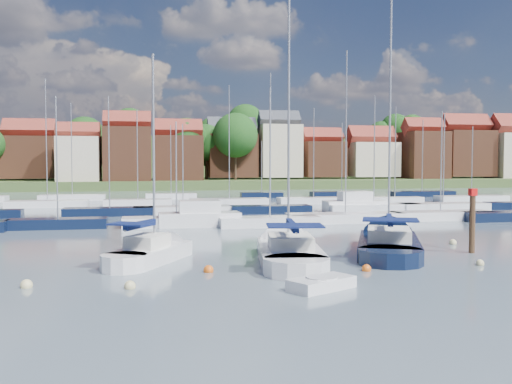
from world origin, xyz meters
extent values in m
plane|color=#4B5B66|center=(0.00, 40.00, 0.00)|extent=(260.00, 260.00, 0.00)
cube|color=silver|center=(-9.62, 2.95, 0.25)|extent=(4.90, 6.24, 1.20)
cone|color=silver|center=(-7.88, 6.12, 0.25)|extent=(3.47, 3.63, 2.41)
cylinder|color=silver|center=(-11.01, 0.41, 0.25)|extent=(3.28, 3.28, 1.20)
cube|color=silver|center=(-9.81, 2.60, 1.20)|extent=(2.64, 2.93, 0.70)
cylinder|color=#B2B2B7|center=(-9.43, 3.30, 6.21)|extent=(0.14, 0.14, 10.72)
cylinder|color=#B2B2B7|center=(-10.20, 1.89, 2.05)|extent=(1.64, 2.87, 0.10)
cube|color=#0D1845|center=(-10.20, 1.89, 2.20)|extent=(1.73, 2.82, 0.35)
cube|color=#0D1845|center=(-10.70, 0.98, 2.35)|extent=(2.49, 2.26, 0.08)
cube|color=silver|center=(-2.00, 1.63, 0.25)|extent=(4.53, 8.37, 1.20)
cone|color=silver|center=(-1.22, 6.54, 0.25)|extent=(3.88, 4.34, 3.31)
cylinder|color=silver|center=(-2.63, -2.29, 0.25)|extent=(3.79, 3.79, 1.20)
cube|color=silver|center=(-2.09, 1.09, 1.20)|extent=(2.81, 3.64, 0.70)
cylinder|color=#B2B2B7|center=(-1.91, 2.18, 8.21)|extent=(0.14, 0.14, 14.72)
cylinder|color=#B2B2B7|center=(-2.26, 0.00, 2.05)|extent=(0.80, 4.38, 0.10)
cube|color=#0D1845|center=(-2.26, 0.00, 2.20)|extent=(0.96, 4.19, 0.35)
cube|color=#0D1845|center=(-2.49, -1.42, 2.35)|extent=(3.09, 2.41, 0.08)
cube|color=black|center=(4.77, 3.44, 0.25)|extent=(6.59, 9.24, 1.20)
cone|color=black|center=(6.85, 8.34, 0.25)|extent=(4.89, 5.20, 3.55)
cylinder|color=black|center=(3.11, -0.49, 0.25)|extent=(4.65, 4.65, 1.20)
cube|color=silver|center=(4.54, 2.89, 1.20)|extent=(3.67, 4.24, 0.70)
cylinder|color=#B2B2B7|center=(5.00, 3.98, 8.92)|extent=(0.14, 0.14, 16.15)
cylinder|color=#B2B2B7|center=(4.08, 1.80, 2.05)|extent=(1.94, 4.40, 0.10)
cube|color=#0D1845|center=(4.08, 1.80, 2.20)|extent=(2.03, 4.26, 0.35)
cube|color=#0D1845|center=(3.48, 0.38, 2.35)|extent=(3.61, 3.14, 0.08)
cube|color=silver|center=(-2.39, -5.57, 0.21)|extent=(3.34, 2.68, 0.60)
cylinder|color=silver|center=(-2.39, -5.57, 0.38)|extent=(1.41, 1.41, 0.38)
cylinder|color=#4C331E|center=(9.67, 2.24, 0.69)|extent=(0.36, 0.36, 5.88)
cube|color=red|center=(9.67, 2.24, 3.73)|extent=(0.40, 0.40, 0.44)
sphere|color=beige|center=(-15.12, -2.74, 0.00)|extent=(0.54, 0.54, 0.54)
sphere|color=beige|center=(-10.61, -3.82, 0.00)|extent=(0.51, 0.51, 0.51)
sphere|color=#D85914|center=(-6.81, -0.73, 0.00)|extent=(0.52, 0.52, 0.52)
sphere|color=#D85914|center=(1.15, -1.96, 0.00)|extent=(0.48, 0.48, 0.48)
sphere|color=#D85914|center=(0.77, 7.24, 0.00)|extent=(0.53, 0.53, 0.53)
sphere|color=beige|center=(7.77, -1.63, 0.00)|extent=(0.44, 0.44, 0.44)
sphere|color=beige|center=(10.52, 5.86, 0.00)|extent=(0.49, 0.49, 0.49)
cube|color=black|center=(-17.11, 20.54, 0.35)|extent=(8.01, 2.24, 1.00)
cylinder|color=#B2B2B7|center=(-17.11, 20.54, 5.93)|extent=(0.12, 0.12, 10.16)
cube|color=silver|center=(-7.27, 20.20, 0.35)|extent=(9.22, 2.58, 1.00)
cylinder|color=#B2B2B7|center=(-7.27, 20.20, 4.94)|extent=(0.12, 0.12, 8.18)
cube|color=silver|center=(0.63, 18.61, 0.35)|extent=(8.78, 2.46, 1.00)
cylinder|color=#B2B2B7|center=(0.63, 18.61, 6.38)|extent=(0.12, 0.12, 11.06)
cube|color=silver|center=(8.23, 20.67, 0.35)|extent=(10.79, 3.02, 1.00)
cylinder|color=#B2B2B7|center=(8.23, 20.67, 8.29)|extent=(0.12, 0.12, 14.87)
cube|color=silver|center=(17.98, 21.03, 0.35)|extent=(10.13, 2.84, 1.00)
cylinder|color=#B2B2B7|center=(17.98, 21.03, 5.65)|extent=(0.12, 0.12, 9.59)
cube|color=silver|center=(-5.31, 20.00, 0.50)|extent=(7.00, 2.60, 1.40)
cube|color=silver|center=(-5.31, 20.00, 1.60)|extent=(3.50, 2.20, 1.30)
cube|color=black|center=(-13.55, 31.64, 0.35)|extent=(9.30, 2.60, 1.00)
cylinder|color=#B2B2B7|center=(-13.55, 31.64, 6.59)|extent=(0.12, 0.12, 11.48)
cube|color=silver|center=(-5.94, 32.01, 0.35)|extent=(10.40, 2.91, 1.00)
cylinder|color=#B2B2B7|center=(-5.94, 32.01, 5.24)|extent=(0.12, 0.12, 8.77)
cube|color=black|center=(3.48, 31.28, 0.35)|extent=(8.80, 2.46, 1.00)
cylinder|color=#B2B2B7|center=(3.48, 31.28, 8.01)|extent=(0.12, 0.12, 14.33)
cube|color=silver|center=(15.40, 31.16, 0.35)|extent=(10.73, 3.00, 1.00)
cylinder|color=#B2B2B7|center=(15.40, 31.16, 6.92)|extent=(0.12, 0.12, 12.14)
cube|color=silver|center=(23.82, 30.97, 0.35)|extent=(10.48, 2.93, 1.00)
cylinder|color=#B2B2B7|center=(23.82, 30.97, 5.99)|extent=(0.12, 0.12, 10.28)
cube|color=silver|center=(13.46, 32.00, 0.50)|extent=(7.00, 2.60, 1.40)
cube|color=silver|center=(13.46, 32.00, 1.60)|extent=(3.50, 2.20, 1.30)
cube|color=silver|center=(-21.71, 44.21, 0.35)|extent=(9.71, 2.72, 1.00)
cylinder|color=#B2B2B7|center=(-21.71, 44.21, 8.29)|extent=(0.12, 0.12, 14.88)
cube|color=silver|center=(-10.84, 44.51, 0.35)|extent=(8.49, 2.38, 1.00)
cylinder|color=#B2B2B7|center=(-10.84, 44.51, 6.51)|extent=(0.12, 0.12, 11.31)
cube|color=silver|center=(0.79, 43.78, 0.35)|extent=(10.16, 2.85, 1.00)
cylinder|color=#B2B2B7|center=(0.79, 43.78, 8.15)|extent=(0.12, 0.12, 14.59)
cube|color=silver|center=(12.17, 43.90, 0.35)|extent=(9.53, 2.67, 1.00)
cylinder|color=#B2B2B7|center=(12.17, 43.90, 6.81)|extent=(0.12, 0.12, 11.91)
cube|color=silver|center=(23.16, 42.50, 0.35)|extent=(7.62, 2.13, 1.00)
cylinder|color=#B2B2B7|center=(23.16, 42.50, 6.91)|extent=(0.12, 0.12, 12.13)
cube|color=silver|center=(35.22, 43.59, 0.35)|extent=(10.17, 2.85, 1.00)
cylinder|color=#B2B2B7|center=(35.22, 43.59, 5.72)|extent=(0.12, 0.12, 9.73)
cube|color=silver|center=(-20.26, 56.56, 0.35)|extent=(9.24, 2.59, 1.00)
cylinder|color=#B2B2B7|center=(-20.26, 56.56, 7.43)|extent=(0.12, 0.12, 13.17)
cube|color=silver|center=(-6.08, 57.30, 0.35)|extent=(7.57, 2.12, 1.00)
cylinder|color=#B2B2B7|center=(-6.08, 57.30, 5.97)|extent=(0.12, 0.12, 10.24)
cube|color=black|center=(7.88, 57.47, 0.35)|extent=(6.58, 1.84, 1.00)
cylinder|color=#B2B2B7|center=(7.88, 57.47, 4.85)|extent=(0.12, 0.12, 8.01)
cube|color=black|center=(20.94, 57.40, 0.35)|extent=(9.92, 2.78, 1.00)
cylinder|color=#B2B2B7|center=(20.94, 57.40, 6.31)|extent=(0.12, 0.12, 10.92)
cube|color=black|center=(34.28, 56.37, 0.35)|extent=(10.55, 2.95, 1.00)
cylinder|color=#B2B2B7|center=(34.28, 56.37, 6.61)|extent=(0.12, 0.12, 11.51)
cube|color=#3E5329|center=(0.00, 117.00, 0.30)|extent=(200.00, 70.00, 3.00)
cube|color=#3E5329|center=(0.00, 142.00, 5.00)|extent=(200.00, 60.00, 14.00)
cube|color=brown|center=(-33.65, 97.79, 6.56)|extent=(10.37, 9.97, 8.73)
cube|color=maroon|center=(-33.65, 97.79, 12.20)|extent=(10.57, 5.13, 5.13)
cube|color=beige|center=(-22.74, 89.00, 6.08)|extent=(8.09, 8.80, 8.96)
cube|color=maroon|center=(-22.74, 89.00, 11.55)|extent=(8.25, 4.00, 4.00)
cube|color=brown|center=(-13.35, 89.94, 7.08)|extent=(9.36, 10.17, 10.97)
cube|color=maroon|center=(-13.35, 89.94, 13.72)|extent=(9.54, 4.63, 4.63)
cube|color=brown|center=(-3.04, 91.65, 6.31)|extent=(9.90, 8.56, 9.42)
cube|color=maroon|center=(-3.04, 91.65, 12.23)|extent=(10.10, 4.90, 4.90)
cube|color=brown|center=(9.10, 96.65, 6.95)|extent=(10.59, 8.93, 9.49)
cube|color=#383A42|center=(9.10, 96.65, 12.99)|extent=(10.80, 5.24, 5.24)
cube|color=beige|center=(19.71, 95.80, 8.02)|extent=(9.01, 8.61, 11.65)
cube|color=#383A42|center=(19.71, 95.80, 14.95)|extent=(9.19, 4.46, 4.46)
cube|color=brown|center=(30.17, 97.00, 6.20)|extent=(9.10, 9.34, 8.00)
cube|color=maroon|center=(30.17, 97.00, 11.32)|extent=(9.28, 4.50, 4.50)
cube|color=beige|center=(41.95, 96.59, 6.14)|extent=(10.86, 9.59, 7.88)
cube|color=maroon|center=(41.95, 96.59, 11.41)|extent=(11.07, 5.37, 5.37)
cube|color=brown|center=(53.76, 93.92, 7.09)|extent=(9.18, 9.96, 10.97)
cube|color=maroon|center=(53.76, 93.92, 13.70)|extent=(9.36, 4.54, 4.54)
cube|color=brown|center=(65.18, 95.21, 7.58)|extent=(11.39, 9.67, 10.76)
cube|color=maroon|center=(65.18, 95.21, 14.36)|extent=(11.62, 5.64, 5.64)
cylinder|color=#382619|center=(56.77, 115.51, 8.51)|extent=(0.50, 0.50, 4.47)
sphere|color=#235019|center=(56.77, 115.51, 14.58)|extent=(8.18, 8.18, 8.18)
cylinder|color=#382619|center=(3.46, 95.93, 3.83)|extent=(0.50, 0.50, 4.46)
sphere|color=#235019|center=(3.46, 95.93, 9.88)|extent=(8.15, 8.15, 8.15)
cylinder|color=#382619|center=(15.22, 113.68, 8.58)|extent=(0.50, 0.50, 5.15)
sphere|color=#235019|center=(15.22, 113.68, 15.56)|extent=(9.41, 9.41, 9.41)
cylinder|color=#382619|center=(-13.54, 116.31, 8.68)|extent=(0.50, 0.50, 4.56)
sphere|color=#235019|center=(-13.54, 116.31, 14.87)|extent=(8.34, 8.34, 8.34)
cylinder|color=#382619|center=(-23.24, 105.25, 4.18)|extent=(0.50, 0.50, 5.15)
sphere|color=#235019|center=(-23.24, 105.25, 11.17)|extent=(9.42, 9.42, 9.42)
cylinder|color=#382619|center=(-38.67, 107.32, 6.76)|extent=(0.50, 0.50, 3.42)
sphere|color=#235019|center=(-38.67, 107.32, 11.40)|extent=(6.26, 6.26, 6.26)
cylinder|color=#382619|center=(13.76, 104.71, 3.48)|extent=(0.50, 0.50, 3.77)
sphere|color=#235019|center=(13.76, 104.71, 8.60)|extent=(6.89, 6.89, 6.89)
cylinder|color=#382619|center=(9.05, 90.94, 4.21)|extent=(0.50, 0.50, 5.21)
sphere|color=#235019|center=(9.05, 90.94, 11.28)|extent=(9.53, 9.53, 9.53)
cylinder|color=#382619|center=(61.93, 101.62, 3.09)|extent=(0.50, 0.50, 2.97)
sphere|color=#235019|center=(61.93, 101.62, 7.12)|extent=(5.44, 5.44, 5.44)
cylinder|color=#382619|center=(-1.15, 93.75, 4.02)|extent=(0.50, 0.50, 4.84)
sphere|color=#235019|center=(-1.15, 93.75, 10.59)|extent=(8.85, 8.85, 8.85)
cylinder|color=#382619|center=(52.68, 115.72, 8.17)|extent=(0.50, 0.50, 3.72)
sphere|color=#235019|center=(52.68, 115.72, 13.21)|extent=(6.80, 6.80, 6.80)
cylinder|color=#382619|center=(54.05, 94.13, 3.62)|extent=(0.50, 0.50, 4.05)
sphere|color=#235019|center=(54.05, 94.13, 9.11)|extent=(7.40, 7.40, 7.40)
cylinder|color=#382619|center=(6.84, 113.29, 7.91)|extent=(0.50, 0.50, 3.93)
sphere|color=#235019|center=(6.84, 113.29, 13.24)|extent=(7.19, 7.19, 7.19)
cylinder|color=#382619|center=(30.65, 100.17, 3.51)|extent=(0.50, 0.50, 3.82)
sphere|color=#235019|center=(30.65, 100.17, 8.70)|extent=(6.99, 6.99, 6.99)
cylinder|color=#382619|center=(-17.44, 93.12, 3.34)|extent=(0.50, 0.50, 3.48)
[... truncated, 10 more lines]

